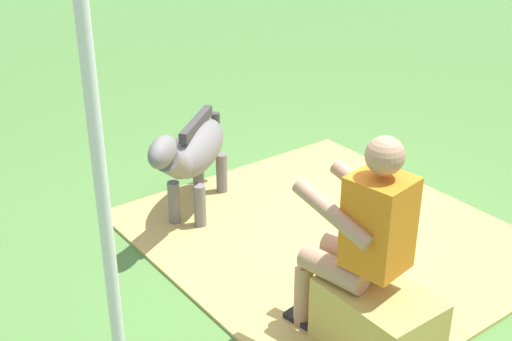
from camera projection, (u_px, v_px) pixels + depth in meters
ground_plane at (299, 246)px, 4.84m from camera, size 24.00×24.00×0.00m
hay_patch at (329, 237)px, 4.92m from camera, size 2.64×2.37×0.02m
hay_bale at (377, 323)px, 3.74m from camera, size 0.64×0.44×0.42m
person_seated at (360, 234)px, 3.62m from camera, size 0.70×0.49×1.30m
pony_standing at (193, 152)px, 5.03m from camera, size 0.98×1.13×0.88m
tent_pole_left at (101, 186)px, 2.85m from camera, size 0.06×0.06×2.58m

